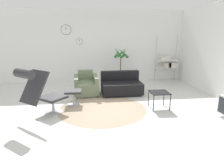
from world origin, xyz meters
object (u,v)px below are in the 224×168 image
Objects in this scene: potted_plant at (121,67)px; ottoman at (73,94)px; shelf_unit at (168,63)px; side_table at (159,94)px; lounge_chair at (39,89)px; armchair_red at (86,86)px; couch_low at (121,86)px.

ottoman is at bearing -126.99° from potted_plant.
shelf_unit is at bearing 33.79° from ottoman.
side_table is 3.30m from shelf_unit.
shelf_unit is at bearing 77.20° from lounge_chair.
armchair_red is at bearing 99.62° from lounge_chair.
shelf_unit reaches higher than lounge_chair.
ottoman is 2.27m from side_table.
potted_plant reaches higher than lounge_chair.
shelf_unit is (2.16, 1.56, 0.48)m from couch_low.
armchair_red is (1.02, 1.72, -0.40)m from lounge_chair.
lounge_chair is 2.52× the size of side_table.
side_table is at bearing 45.26° from lounge_chair.
side_table is (2.88, 0.25, -0.29)m from lounge_chair.
ottoman is 0.31× the size of potted_plant.
couch_low is (1.11, -0.06, -0.03)m from armchair_red.
couch_low is at bearing 173.16° from armchair_red.
ottoman is 2.76m from potted_plant.
side_table is 0.33× the size of potted_plant.
armchair_red reaches higher than ottoman.
potted_plant is (1.31, 1.28, 0.35)m from armchair_red.
side_table reaches higher than ottoman.
lounge_chair reaches higher than side_table.
armchair_red is 2.37m from side_table.
potted_plant is at bearing 101.37° from side_table.
couch_low reaches higher than ottoman.
potted_plant is 0.78× the size of shelf_unit.
armchair_red is 0.72× the size of couch_low.
ottoman is at bearing 165.89° from side_table.
ottoman is 1.69m from couch_low.
shelf_unit is at bearing 64.62° from side_table.
armchair_red is (0.34, 0.91, -0.00)m from ottoman.
side_table is at bearing -78.63° from potted_plant.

